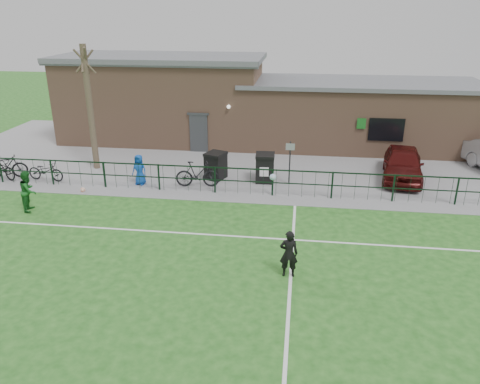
# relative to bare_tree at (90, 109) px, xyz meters

# --- Properties ---
(ground) EXTENTS (90.00, 90.00, 0.00)m
(ground) POSITION_rel_bare_tree_xyz_m (8.00, -10.50, -3.00)
(ground) COLOR #1F5719
(ground) RESTS_ON ground
(paving_strip) EXTENTS (34.00, 13.00, 0.02)m
(paving_strip) POSITION_rel_bare_tree_xyz_m (8.00, 3.00, -2.99)
(paving_strip) COLOR gray
(paving_strip) RESTS_ON ground
(pitch_line_touch) EXTENTS (28.00, 0.10, 0.01)m
(pitch_line_touch) POSITION_rel_bare_tree_xyz_m (8.00, -2.70, -3.00)
(pitch_line_touch) COLOR white
(pitch_line_touch) RESTS_ON ground
(pitch_line_mid) EXTENTS (28.00, 0.10, 0.01)m
(pitch_line_mid) POSITION_rel_bare_tree_xyz_m (8.00, -6.50, -3.00)
(pitch_line_mid) COLOR white
(pitch_line_mid) RESTS_ON ground
(pitch_line_perp) EXTENTS (0.10, 16.00, 0.01)m
(pitch_line_perp) POSITION_rel_bare_tree_xyz_m (10.00, -10.50, -3.00)
(pitch_line_perp) COLOR white
(pitch_line_perp) RESTS_ON ground
(perimeter_fence) EXTENTS (28.00, 0.10, 1.20)m
(perimeter_fence) POSITION_rel_bare_tree_xyz_m (8.00, -2.50, -2.40)
(perimeter_fence) COLOR black
(perimeter_fence) RESTS_ON ground
(bare_tree) EXTENTS (0.30, 0.30, 6.00)m
(bare_tree) POSITION_rel_bare_tree_xyz_m (0.00, 0.00, 0.00)
(bare_tree) COLOR #4B3D2E
(bare_tree) RESTS_ON ground
(wheelie_bin_left) EXTENTS (1.04, 1.10, 1.18)m
(wheelie_bin_left) POSITION_rel_bare_tree_xyz_m (6.22, -0.72, -2.39)
(wheelie_bin_left) COLOR black
(wheelie_bin_left) RESTS_ON paving_strip
(wheelie_bin_right) EXTENTS (0.86, 0.96, 1.23)m
(wheelie_bin_right) POSITION_rel_bare_tree_xyz_m (8.53, -0.80, -2.37)
(wheelie_bin_right) COLOR black
(wheelie_bin_right) RESTS_ON paving_strip
(sign_post) EXTENTS (0.06, 0.06, 2.00)m
(sign_post) POSITION_rel_bare_tree_xyz_m (9.66, -0.99, -1.98)
(sign_post) COLOR black
(sign_post) RESTS_ON paving_strip
(car_maroon) EXTENTS (2.43, 4.57, 1.48)m
(car_maroon) POSITION_rel_bare_tree_xyz_m (14.88, 0.40, -2.24)
(car_maroon) COLOR #440D0C
(car_maroon) RESTS_ON paving_strip
(bicycle_a) EXTENTS (2.07, 1.34, 1.03)m
(bicycle_a) POSITION_rel_bare_tree_xyz_m (-3.81, -2.04, -2.47)
(bicycle_a) COLOR black
(bicycle_a) RESTS_ON paving_strip
(bicycle_b) EXTENTS (1.94, 1.25, 1.13)m
(bicycle_b) POSITION_rel_bare_tree_xyz_m (-3.54, -2.01, -2.41)
(bicycle_b) COLOR black
(bicycle_b) RESTS_ON paving_strip
(bicycle_c) EXTENTS (1.84, 0.82, 0.94)m
(bicycle_c) POSITION_rel_bare_tree_xyz_m (-1.57, -2.04, -2.51)
(bicycle_c) COLOR black
(bicycle_c) RESTS_ON paving_strip
(bicycle_d) EXTENTS (2.02, 0.78, 1.18)m
(bicycle_d) POSITION_rel_bare_tree_xyz_m (5.60, -1.89, -2.39)
(bicycle_d) COLOR black
(bicycle_d) RESTS_ON paving_strip
(spectator_child) EXTENTS (0.75, 0.55, 1.39)m
(spectator_child) POSITION_rel_bare_tree_xyz_m (2.93, -1.94, -2.28)
(spectator_child) COLOR #1249A9
(spectator_child) RESTS_ON paving_strip
(goalkeeper_kick) EXTENTS (1.08, 2.84, 2.34)m
(goalkeeper_kick) POSITION_rel_bare_tree_xyz_m (9.89, -8.77, -2.20)
(goalkeeper_kick) COLOR black
(goalkeeper_kick) RESTS_ON ground
(outfield_player) EXTENTS (0.80, 0.92, 1.63)m
(outfield_player) POSITION_rel_bare_tree_xyz_m (-0.46, -5.27, -2.18)
(outfield_player) COLOR #1B6022
(outfield_player) RESTS_ON ground
(ball_ground) EXTENTS (0.21, 0.21, 0.21)m
(ball_ground) POSITION_rel_bare_tree_xyz_m (0.74, -3.18, -2.89)
(ball_ground) COLOR white
(ball_ground) RESTS_ON ground
(clubhouse) EXTENTS (24.25, 5.40, 4.96)m
(clubhouse) POSITION_rel_bare_tree_xyz_m (7.12, 6.00, -0.78)
(clubhouse) COLOR #9C7157
(clubhouse) RESTS_ON ground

